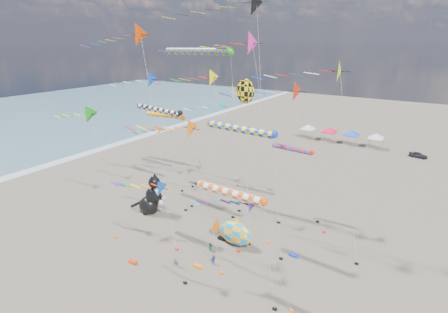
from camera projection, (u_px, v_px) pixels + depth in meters
ground at (140, 296)px, 31.82m from camera, size 260.00×260.00×0.00m
delta_kite_0 at (73, 117)px, 39.20m from camera, size 11.43×2.31×15.44m
delta_kite_1 at (248, 3)px, 33.82m from camera, size 14.13×3.11×27.36m
delta_kite_2 at (207, 79)px, 42.22m from camera, size 12.02×2.20×19.10m
delta_kite_3 at (183, 131)px, 32.57m from camera, size 11.56×2.08×15.50m
delta_kite_4 at (149, 187)px, 32.51m from camera, size 9.15×1.64×10.47m
delta_kite_5 at (251, 205)px, 29.33m from camera, size 8.94×1.61×10.29m
delta_kite_6 at (159, 81)px, 44.05m from camera, size 9.91×2.11×18.65m
delta_kite_7 at (128, 37)px, 34.18m from camera, size 13.16×2.46×23.99m
delta_kite_8 at (217, 108)px, 53.68m from camera, size 9.66×1.87×13.54m
delta_kite_9 at (153, 132)px, 53.78m from camera, size 9.59×1.51×9.85m
delta_kite_10 at (288, 93)px, 39.95m from camera, size 14.65×2.52×18.02m
delta_kite_11 at (242, 45)px, 40.59m from camera, size 18.20×2.96×23.39m
delta_kite_12 at (330, 75)px, 32.61m from camera, size 12.50×2.28×20.59m
windsock_0 at (167, 115)px, 54.30m from camera, size 8.90×0.87×11.48m
windsock_1 at (160, 111)px, 47.23m from camera, size 9.26×0.77×13.53m
windsock_2 at (233, 194)px, 29.29m from camera, size 8.08×0.77×10.36m
windsock_3 at (243, 130)px, 35.42m from camera, size 9.48×0.82×13.99m
windsock_4 at (295, 150)px, 43.70m from camera, size 6.81×0.67×9.52m
windsock_5 at (201, 52)px, 43.94m from camera, size 11.38×0.95×21.31m
angelfish_kite at (243, 93)px, 37.23m from camera, size 3.74×3.02×18.33m
cat_inflatable at (149, 194)px, 46.21m from camera, size 4.64×3.41×5.63m
fish_inflatable at (235, 233)px, 39.37m from camera, size 5.67×2.03×3.72m
person_adult at (177, 261)px, 35.74m from camera, size 0.61×0.46×1.50m
child_green at (210, 247)px, 38.39m from camera, size 0.52×0.41×1.08m
child_blue at (213, 260)px, 36.20m from camera, size 0.63×0.67×1.10m
kite_bag_0 at (198, 266)px, 35.80m from camera, size 0.90×0.44×0.30m
kite_bag_1 at (133, 262)px, 36.49m from camera, size 0.90×0.44×0.30m
kite_bag_2 at (294, 255)px, 37.62m from camera, size 0.90×0.44×0.30m
kite_bag_3 at (222, 239)px, 40.80m from camera, size 0.90×0.44×0.30m
tent_row at (341, 129)px, 77.89m from camera, size 19.20×4.20×3.80m
parked_car at (418, 155)px, 68.93m from camera, size 3.48×1.76×1.13m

